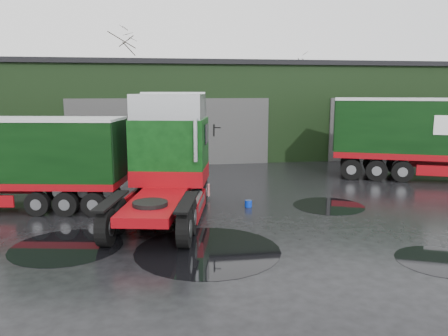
# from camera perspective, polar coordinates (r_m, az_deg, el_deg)

# --- Properties ---
(ground) EXTENTS (100.00, 100.00, 0.00)m
(ground) POSITION_cam_1_polar(r_m,az_deg,el_deg) (13.31, 3.59, -9.38)
(ground) COLOR black
(warehouse) EXTENTS (32.40, 12.40, 6.30)m
(warehouse) POSITION_cam_1_polar(r_m,az_deg,el_deg) (32.63, -0.29, 7.78)
(warehouse) COLOR black
(warehouse) RESTS_ON ground
(hero_tractor) EXTENTS (4.34, 7.49, 4.37)m
(hero_tractor) POSITION_cam_1_polar(r_m,az_deg,el_deg) (14.76, -8.31, 1.21)
(hero_tractor) COLOR #0B370F
(hero_tractor) RESTS_ON ground
(wash_bucket) EXTENTS (0.29, 0.29, 0.26)m
(wash_bucket) POSITION_cam_1_polar(r_m,az_deg,el_deg) (16.94, 3.19, -4.66)
(wash_bucket) COLOR #082AB3
(wash_bucket) RESTS_ON ground
(tree_back_a) EXTENTS (4.40, 4.40, 9.50)m
(tree_back_a) POSITION_cam_1_polar(r_m,az_deg,el_deg) (42.40, -13.24, 10.18)
(tree_back_a) COLOR black
(tree_back_a) RESTS_ON ground
(tree_back_b) EXTENTS (4.40, 4.40, 7.50)m
(tree_back_b) POSITION_cam_1_polar(r_m,az_deg,el_deg) (44.14, 8.26, 9.02)
(tree_back_b) COLOR black
(tree_back_b) RESTS_ON ground
(puddle_0) EXTENTS (4.11, 4.11, 0.01)m
(puddle_0) POSITION_cam_1_polar(r_m,az_deg,el_deg) (12.46, -2.14, -10.71)
(puddle_0) COLOR black
(puddle_0) RESTS_ON ground
(puddle_1) EXTENTS (2.74, 2.74, 0.01)m
(puddle_1) POSITION_cam_1_polar(r_m,az_deg,el_deg) (17.56, 13.50, -4.83)
(puddle_1) COLOR black
(puddle_1) RESTS_ON ground
(puddle_2) EXTENTS (3.18, 3.18, 0.01)m
(puddle_2) POSITION_cam_1_polar(r_m,az_deg,el_deg) (13.52, -19.84, -9.64)
(puddle_2) COLOR black
(puddle_2) RESTS_ON ground
(puddle_4) EXTENTS (2.28, 2.28, 0.01)m
(puddle_4) POSITION_cam_1_polar(r_m,az_deg,el_deg) (13.05, 26.40, -10.83)
(puddle_4) COLOR black
(puddle_4) RESTS_ON ground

